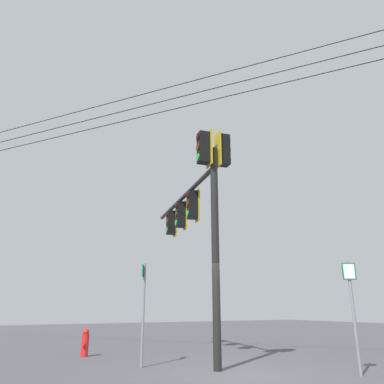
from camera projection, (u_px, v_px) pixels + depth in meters
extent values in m
plane|color=#47474C|center=(241.00, 375.00, 8.24)|extent=(60.00, 60.00, 0.00)
cylinder|color=black|center=(215.00, 250.00, 9.61)|extent=(0.20, 0.20, 5.67)
cylinder|color=black|center=(182.00, 198.00, 13.16)|extent=(6.18, 1.48, 0.14)
cube|color=black|center=(203.00, 148.00, 10.36)|extent=(0.36, 0.36, 0.90)
cube|color=#B29319|center=(209.00, 149.00, 10.41)|extent=(0.44, 0.13, 1.04)
cylinder|color=#360503|center=(198.00, 137.00, 10.41)|extent=(0.20, 0.07, 0.20)
cylinder|color=#3C2703|center=(198.00, 147.00, 10.32)|extent=(0.20, 0.07, 0.20)
cylinder|color=green|center=(198.00, 157.00, 10.23)|extent=(0.20, 0.07, 0.20)
cube|color=black|center=(224.00, 150.00, 10.54)|extent=(0.36, 0.36, 0.90)
cube|color=#B29319|center=(218.00, 150.00, 10.49)|extent=(0.44, 0.13, 1.04)
cylinder|color=#360503|center=(229.00, 141.00, 10.67)|extent=(0.20, 0.07, 0.20)
cylinder|color=#3C2703|center=(229.00, 151.00, 10.58)|extent=(0.20, 0.07, 0.20)
cylinder|color=green|center=(229.00, 161.00, 10.49)|extent=(0.20, 0.07, 0.20)
cube|color=black|center=(192.00, 205.00, 11.92)|extent=(0.37, 0.37, 0.90)
cube|color=#B29319|center=(197.00, 205.00, 11.97)|extent=(0.44, 0.15, 1.04)
cylinder|color=#360503|center=(187.00, 195.00, 11.97)|extent=(0.20, 0.08, 0.20)
cylinder|color=#3C2703|center=(187.00, 205.00, 11.88)|extent=(0.20, 0.08, 0.20)
cylinder|color=green|center=(187.00, 214.00, 11.79)|extent=(0.20, 0.08, 0.20)
cube|color=black|center=(181.00, 215.00, 13.18)|extent=(0.37, 0.37, 0.90)
cube|color=#B29319|center=(185.00, 215.00, 13.22)|extent=(0.44, 0.15, 1.04)
cylinder|color=#360503|center=(176.00, 206.00, 13.22)|extent=(0.20, 0.08, 0.20)
cylinder|color=#3C2703|center=(176.00, 214.00, 13.14)|extent=(0.20, 0.08, 0.20)
cylinder|color=green|center=(176.00, 223.00, 13.05)|extent=(0.20, 0.08, 0.20)
cube|color=black|center=(171.00, 223.00, 14.43)|extent=(0.35, 0.35, 0.90)
cube|color=#B29319|center=(175.00, 223.00, 14.48)|extent=(0.44, 0.13, 1.04)
cylinder|color=#360503|center=(167.00, 215.00, 14.47)|extent=(0.20, 0.07, 0.20)
cylinder|color=#3C2703|center=(167.00, 222.00, 14.38)|extent=(0.20, 0.07, 0.20)
cylinder|color=green|center=(167.00, 230.00, 14.29)|extent=(0.20, 0.07, 0.20)
cylinder|color=slate|center=(143.00, 313.00, 9.67)|extent=(0.07, 0.07, 2.57)
cube|color=#0C7238|center=(143.00, 271.00, 9.99)|extent=(0.34, 0.20, 0.31)
cube|color=white|center=(143.00, 271.00, 9.99)|extent=(0.28, 0.16, 0.25)
cylinder|color=red|center=(85.00, 345.00, 11.47)|extent=(0.22, 0.22, 0.65)
sphere|color=red|center=(86.00, 332.00, 11.58)|extent=(0.20, 0.20, 0.20)
cylinder|color=red|center=(83.00, 345.00, 11.34)|extent=(0.13, 0.13, 0.09)
cylinder|color=slate|center=(354.00, 316.00, 8.48)|extent=(0.07, 0.07, 2.48)
cube|color=#0C7238|center=(349.00, 271.00, 8.73)|extent=(0.21, 0.26, 0.39)
cube|color=white|center=(349.00, 271.00, 8.72)|extent=(0.16, 0.20, 0.33)
cylinder|color=black|center=(165.00, 111.00, 11.54)|extent=(28.15, 20.09, 0.03)
cylinder|color=black|center=(166.00, 101.00, 11.65)|extent=(28.15, 20.09, 0.03)
cylinder|color=black|center=(166.00, 88.00, 11.78)|extent=(28.15, 20.09, 0.03)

